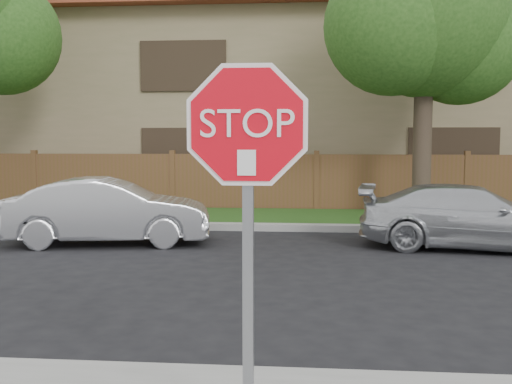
# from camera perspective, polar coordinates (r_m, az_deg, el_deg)

# --- Properties ---
(ground) EXTENTS (90.00, 90.00, 0.00)m
(ground) POSITION_cam_1_polar(r_m,az_deg,el_deg) (5.42, 7.19, -17.33)
(ground) COLOR black
(ground) RESTS_ON ground
(far_curb) EXTENTS (70.00, 0.30, 0.15)m
(far_curb) POSITION_cam_1_polar(r_m,az_deg,el_deg) (13.30, 5.91, -3.41)
(far_curb) COLOR gray
(far_curb) RESTS_ON ground
(grass_strip) EXTENTS (70.00, 3.00, 0.12)m
(grass_strip) POSITION_cam_1_polar(r_m,az_deg,el_deg) (14.94, 5.82, -2.51)
(grass_strip) COLOR #1E4714
(grass_strip) RESTS_ON ground
(fence) EXTENTS (70.00, 0.12, 1.60)m
(fence) POSITION_cam_1_polar(r_m,az_deg,el_deg) (16.45, 5.77, 0.80)
(fence) COLOR brown
(fence) RESTS_ON ground
(apartment_building) EXTENTS (35.20, 9.20, 7.20)m
(apartment_building) POSITION_cam_1_polar(r_m,az_deg,el_deg) (22.05, 5.67, 9.03)
(apartment_building) COLOR #887B54
(apartment_building) RESTS_ON ground
(tree_mid) EXTENTS (4.80, 3.90, 7.35)m
(tree_mid) POSITION_cam_1_polar(r_m,az_deg,el_deg) (15.08, 16.00, 15.77)
(tree_mid) COLOR #382B21
(tree_mid) RESTS_ON ground
(stop_sign) EXTENTS (1.01, 0.13, 2.55)m
(stop_sign) POSITION_cam_1_polar(r_m,az_deg,el_deg) (3.55, -0.83, 1.22)
(stop_sign) COLOR gray
(stop_sign) RESTS_ON sidewalk_near
(sedan_left) EXTENTS (4.05, 1.95, 1.28)m
(sedan_left) POSITION_cam_1_polar(r_m,az_deg,el_deg) (11.93, -13.85, -1.80)
(sedan_left) COLOR silver
(sedan_left) RESTS_ON ground
(sedan_right) EXTENTS (4.28, 2.20, 1.19)m
(sedan_right) POSITION_cam_1_polar(r_m,az_deg,el_deg) (11.83, 19.76, -2.24)
(sedan_right) COLOR silver
(sedan_right) RESTS_ON ground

